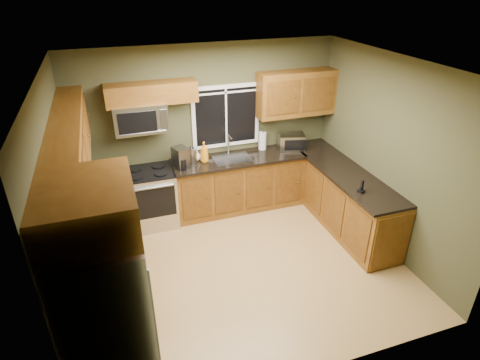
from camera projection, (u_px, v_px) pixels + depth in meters
floor at (245, 265)px, 5.56m from camera, size 4.20×4.20×0.00m
ceiling at (246, 67)px, 4.31m from camera, size 4.20×4.20×0.00m
back_wall at (208, 130)px, 6.44m from camera, size 4.20×0.00×4.20m
front_wall at (315, 271)px, 3.42m from camera, size 4.20×0.00×4.20m
left_wall at (63, 208)px, 4.33m from camera, size 0.00×3.60×3.60m
right_wall at (388, 156)px, 5.53m from camera, size 0.00×3.60×3.60m
window at (226, 116)px, 6.42m from camera, size 1.12×0.03×1.02m
base_cabinets_left at (103, 244)px, 5.23m from camera, size 0.60×2.65×0.90m
countertop_left at (99, 214)px, 5.02m from camera, size 0.65×2.65×0.04m
base_cabinets_back at (239, 184)px, 6.73m from camera, size 2.17×0.60×0.90m
countertop_back at (239, 159)px, 6.49m from camera, size 2.17×0.65×0.04m
base_cabinets_peninsula at (341, 197)px, 6.32m from camera, size 0.60×2.52×0.90m
countertop_peninsula at (343, 171)px, 6.10m from camera, size 0.65×2.50×0.04m
upper_cabinets_left at (71, 146)px, 4.54m from camera, size 0.33×2.65×0.72m
upper_cabinets_back_left at (152, 93)px, 5.73m from camera, size 1.30×0.33×0.30m
upper_cabinets_back_right at (296, 93)px, 6.48m from camera, size 1.30×0.33×0.72m
upper_cabinet_over_fridge at (87, 208)px, 3.03m from camera, size 0.72×0.90×0.38m
refrigerator at (109, 317)px, 3.56m from camera, size 0.74×0.90×1.80m
range at (151, 198)px, 6.27m from camera, size 0.76×0.69×0.94m
microwave at (140, 118)px, 5.80m from camera, size 0.76×0.41×0.42m
sink at (232, 157)px, 6.45m from camera, size 0.60×0.42×0.36m
toaster_oven at (291, 142)px, 6.73m from camera, size 0.49×0.42×0.26m
coffee_maker at (181, 158)px, 6.08m from camera, size 0.27×0.31×0.33m
kettle at (192, 155)px, 6.25m from camera, size 0.19×0.19×0.29m
paper_towel_roll at (262, 141)px, 6.72m from camera, size 0.17×0.17×0.33m
soap_bottle_a at (204, 152)px, 6.26m from camera, size 0.17×0.17×0.33m
soap_bottle_c at (197, 155)px, 6.35m from camera, size 0.17×0.17×0.17m
cordless_phone at (361, 189)px, 5.44m from camera, size 0.10×0.10×0.18m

